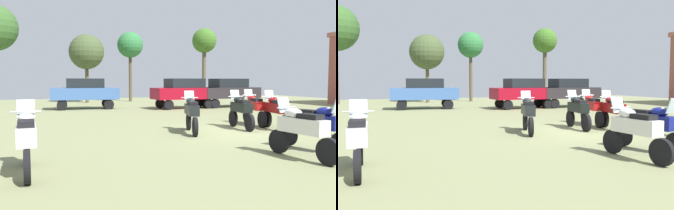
# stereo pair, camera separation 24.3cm
# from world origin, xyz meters

# --- Properties ---
(ground_plane) EXTENTS (44.00, 52.00, 0.02)m
(ground_plane) POSITION_xyz_m (0.00, 0.00, 0.01)
(ground_plane) COLOR #7D8257
(motorcycle_1) EXTENTS (0.82, 2.20, 1.49)m
(motorcycle_1) POSITION_xyz_m (-1.60, 0.31, 0.75)
(motorcycle_1) COLOR black
(motorcycle_1) RESTS_ON ground
(motorcycle_2) EXTENTS (0.75, 2.27, 1.49)m
(motorcycle_2) POSITION_xyz_m (1.75, 1.38, 0.75)
(motorcycle_2) COLOR black
(motorcycle_2) RESTS_ON ground
(motorcycle_4) EXTENTS (0.79, 2.15, 1.44)m
(motorcycle_4) POSITION_xyz_m (0.14, -3.75, 0.73)
(motorcycle_4) COLOR black
(motorcycle_4) RESTS_ON ground
(motorcycle_6) EXTENTS (0.71, 2.19, 1.49)m
(motorcycle_6) POSITION_xyz_m (1.75, -0.06, 0.75)
(motorcycle_6) COLOR black
(motorcycle_6) RESTS_ON ground
(motorcycle_8) EXTENTS (0.62, 2.17, 1.46)m
(motorcycle_8) POSITION_xyz_m (-6.95, -3.53, 0.74)
(motorcycle_8) COLOR black
(motorcycle_8) RESTS_ON ground
(motorcycle_9) EXTENTS (0.62, 2.11, 1.45)m
(motorcycle_9) POSITION_xyz_m (-0.86, -4.39, 0.73)
(motorcycle_9) COLOR black
(motorcycle_9) RESTS_ON ground
(motorcycle_10) EXTENTS (0.64, 2.13, 1.49)m
(motorcycle_10) POSITION_xyz_m (0.63, 0.62, 0.75)
(motorcycle_10) COLOR black
(motorcycle_10) RESTS_ON ground
(car_1) EXTENTS (4.42, 2.10, 2.00)m
(car_1) POSITION_xyz_m (-3.81, 12.32, 1.19)
(car_1) COLOR black
(car_1) RESTS_ON ground
(car_2) EXTENTS (4.35, 1.92, 2.00)m
(car_2) POSITION_xyz_m (5.90, 10.58, 1.19)
(car_2) COLOR black
(car_2) RESTS_ON ground
(car_3) EXTENTS (4.38, 2.00, 2.00)m
(car_3) POSITION_xyz_m (2.48, 10.49, 1.19)
(car_3) COLOR black
(car_3) RESTS_ON ground
(tree_3) EXTENTS (2.30, 2.30, 6.20)m
(tree_3) POSITION_xyz_m (1.10, 19.59, 5.00)
(tree_3) COLOR brown
(tree_3) RESTS_ON ground
(tree_4) EXTENTS (2.35, 2.35, 6.89)m
(tree_4) POSITION_xyz_m (8.44, 19.58, 5.56)
(tree_4) COLOR brown
(tree_4) RESTS_ON ground
(tree_5) EXTENTS (2.93, 2.93, 5.74)m
(tree_5) POSITION_xyz_m (-2.82, 18.96, 4.26)
(tree_5) COLOR brown
(tree_5) RESTS_ON ground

